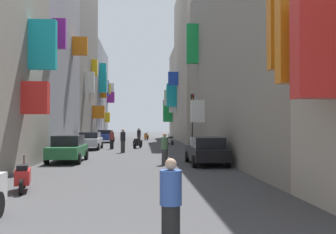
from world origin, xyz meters
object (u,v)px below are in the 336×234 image
object	(u,v)px
parked_car_green	(68,148)
pedestrian_crossing	(123,141)
parked_car_blue	(105,136)
pedestrian_mid_street	(112,139)
pedestrian_far_away	(171,204)
scooter_black	(138,143)
scooter_silver	(170,140)
scooter_orange	(146,136)
pedestrian_near_right	(165,149)
scooter_red	(23,177)
parked_car_black	(207,150)
pedestrian_near_left	(139,136)
traffic_light_near_corner	(192,112)
parked_car_silver	(90,140)

from	to	relation	value
parked_car_green	pedestrian_crossing	distance (m)	7.32
parked_car_blue	pedestrian_mid_street	bearing A→B (deg)	-82.20
parked_car_blue	pedestrian_far_away	distance (m)	38.96
scooter_black	scooter_silver	bearing A→B (deg)	58.25
parked_car_blue	scooter_orange	size ratio (longest dim) A/B	2.09
parked_car_green	pedestrian_near_right	distance (m)	5.62
scooter_red	pedestrian_near_right	bearing A→B (deg)	57.07
parked_car_black	pedestrian_near_right	distance (m)	2.19
parked_car_black	pedestrian_near_left	world-z (taller)	pedestrian_near_left
parked_car_blue	scooter_red	size ratio (longest dim) A/B	2.18
pedestrian_crossing	pedestrian_mid_street	bearing A→B (deg)	105.22
scooter_red	pedestrian_crossing	distance (m)	16.43
parked_car_black	pedestrian_mid_street	size ratio (longest dim) A/B	2.66
parked_car_black	scooter_red	bearing A→B (deg)	-133.52
parked_car_blue	scooter_silver	size ratio (longest dim) A/B	2.16
pedestrian_near_right	traffic_light_near_corner	size ratio (longest dim) A/B	0.36
parked_car_silver	traffic_light_near_corner	distance (m)	8.91
scooter_orange	scooter_black	xyz separation A→B (m)	(-0.95, -17.64, -0.00)
pedestrian_crossing	pedestrian_near_left	world-z (taller)	pedestrian_crossing
pedestrian_crossing	pedestrian_near_left	distance (m)	10.99
parked_car_silver	pedestrian_mid_street	xyz separation A→B (m)	(1.81, 0.15, 0.06)
parked_car_silver	pedestrian_crossing	xyz separation A→B (m)	(2.95, -4.04, 0.12)
scooter_red	parked_car_blue	bearing A→B (deg)	90.78
parked_car_green	pedestrian_far_away	distance (m)	16.14
scooter_orange	pedestrian_near_right	size ratio (longest dim) A/B	1.19
pedestrian_mid_street	parked_car_black	bearing A→B (deg)	-65.37
pedestrian_crossing	scooter_silver	bearing A→B (deg)	67.76
scooter_red	parked_car_green	bearing A→B (deg)	92.20
pedestrian_far_away	parked_car_black	bearing A→B (deg)	77.97
pedestrian_near_left	traffic_light_near_corner	bearing A→B (deg)	-63.47
parked_car_black	scooter_silver	distance (m)	19.10
parked_car_black	parked_car_green	world-z (taller)	parked_car_green
pedestrian_crossing	pedestrian_near_left	size ratio (longest dim) A/B	1.02
scooter_silver	pedestrian_crossing	world-z (taller)	pedestrian_crossing
parked_car_blue	traffic_light_near_corner	world-z (taller)	traffic_light_near_corner
parked_car_blue	pedestrian_crossing	world-z (taller)	pedestrian_crossing
parked_car_green	pedestrian_far_away	xyz separation A→B (m)	(4.63, -15.46, -0.01)
scooter_orange	pedestrian_near_left	size ratio (longest dim) A/B	1.14
parked_car_green	parked_car_silver	distance (m)	10.83
parked_car_black	pedestrian_mid_street	bearing A→B (deg)	114.63
traffic_light_near_corner	parked_car_blue	bearing A→B (deg)	120.18
parked_car_blue	parked_car_green	size ratio (longest dim) A/B	1.01
parked_car_green	pedestrian_crossing	xyz separation A→B (m)	(2.73, 6.79, 0.11)
traffic_light_near_corner	parked_car_silver	bearing A→B (deg)	167.61
scooter_red	traffic_light_near_corner	distance (m)	20.21
scooter_silver	pedestrian_near_left	bearing A→B (deg)	169.68
parked_car_blue	pedestrian_mid_street	size ratio (longest dim) A/B	2.50
pedestrian_crossing	pedestrian_near_left	bearing A→B (deg)	84.28
parked_car_black	scooter_black	bearing A→B (deg)	105.09
pedestrian_crossing	parked_car_black	bearing A→B (deg)	-61.28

